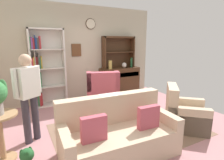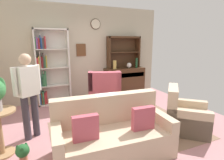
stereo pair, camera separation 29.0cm
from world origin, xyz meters
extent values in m
cube|color=#B27A7F|center=(0.00, 0.00, -0.01)|extent=(5.40, 4.60, 0.02)
cube|color=#BCB299|center=(0.00, 2.13, 1.40)|extent=(5.00, 0.06, 2.80)
cylinder|color=beige|center=(0.38, 2.08, 2.27)|extent=(0.28, 0.03, 0.28)
torus|color=#382314|center=(0.38, 2.08, 2.27)|extent=(0.31, 0.02, 0.31)
cube|color=brown|center=(-0.09, 2.08, 1.51)|extent=(0.28, 0.03, 0.36)
cube|color=#846651|center=(0.20, -0.30, 0.00)|extent=(2.89, 1.97, 0.01)
cube|color=silver|center=(-1.37, 1.93, 1.05)|extent=(0.04, 0.30, 2.10)
cube|color=silver|center=(-0.51, 1.93, 1.05)|extent=(0.04, 0.30, 2.10)
cube|color=silver|center=(-0.94, 1.93, 2.08)|extent=(0.90, 0.30, 0.04)
cube|color=silver|center=(-0.94, 1.93, 0.02)|extent=(0.90, 0.30, 0.04)
cube|color=silver|center=(-0.94, 2.07, 1.05)|extent=(0.90, 0.01, 2.10)
cube|color=silver|center=(-0.94, 1.93, 0.55)|extent=(0.86, 0.30, 0.02)
cube|color=#284C8C|center=(-1.33, 1.91, 0.19)|extent=(0.03, 0.17, 0.29)
cube|color=#CC7233|center=(-1.29, 1.91, 0.19)|extent=(0.02, 0.11, 0.28)
cube|color=#337247|center=(-1.25, 1.91, 0.22)|extent=(0.04, 0.19, 0.35)
cube|color=#B22D33|center=(-1.21, 1.91, 0.19)|extent=(0.03, 0.21, 0.28)
cube|color=#B22D33|center=(-1.17, 1.91, 0.21)|extent=(0.04, 0.13, 0.33)
cube|color=silver|center=(-0.94, 1.93, 1.05)|extent=(0.86, 0.30, 0.02)
cube|color=gold|center=(-1.34, 1.91, 0.72)|extent=(0.02, 0.19, 0.33)
cube|color=#284C8C|center=(-1.30, 1.91, 0.70)|extent=(0.04, 0.19, 0.30)
cube|color=#337247|center=(-1.26, 1.91, 0.70)|extent=(0.02, 0.11, 0.28)
cube|color=#337247|center=(-1.23, 1.91, 0.76)|extent=(0.02, 0.11, 0.41)
cube|color=#337247|center=(-1.20, 1.91, 0.71)|extent=(0.03, 0.15, 0.32)
cube|color=#337247|center=(-1.16, 1.91, 0.76)|extent=(0.04, 0.11, 0.40)
cube|color=silver|center=(-0.94, 1.93, 1.56)|extent=(0.86, 0.30, 0.02)
cube|color=#B22D33|center=(-1.33, 1.91, 1.20)|extent=(0.04, 0.22, 0.28)
cube|color=gold|center=(-1.29, 1.91, 1.22)|extent=(0.02, 0.22, 0.31)
cube|color=gray|center=(-1.26, 1.91, 1.28)|extent=(0.02, 0.22, 0.44)
cube|color=#B22D33|center=(-1.21, 1.91, 1.21)|extent=(0.04, 0.11, 0.30)
cube|color=#3F3833|center=(-1.18, 1.91, 1.26)|extent=(0.03, 0.22, 0.39)
cube|color=#337247|center=(-1.14, 1.91, 1.20)|extent=(0.03, 0.17, 0.28)
cube|color=gold|center=(-1.10, 1.91, 1.22)|extent=(0.03, 0.15, 0.32)
cube|color=#337247|center=(-1.34, 1.91, 1.72)|extent=(0.02, 0.21, 0.31)
cube|color=#723F7F|center=(-1.30, 1.91, 1.72)|extent=(0.04, 0.23, 0.30)
cube|color=#B22D33|center=(-1.25, 1.91, 1.70)|extent=(0.04, 0.13, 0.28)
cube|color=#284C8C|center=(-1.21, 1.91, 1.74)|extent=(0.02, 0.13, 0.35)
cube|color=#284C8C|center=(-1.19, 1.91, 1.71)|extent=(0.02, 0.20, 0.29)
cube|color=#3F3833|center=(-1.15, 1.91, 1.71)|extent=(0.04, 0.19, 0.28)
cube|color=#B22D33|center=(-1.10, 1.91, 1.73)|extent=(0.04, 0.12, 0.33)
cube|color=#422816|center=(1.27, 1.86, 0.51)|extent=(1.30, 0.45, 0.82)
cube|color=#422816|center=(0.67, 1.69, 0.05)|extent=(0.06, 0.06, 0.10)
cube|color=#422816|center=(1.87, 1.69, 0.05)|extent=(0.06, 0.06, 0.10)
cube|color=#422816|center=(0.67, 2.04, 0.05)|extent=(0.06, 0.06, 0.10)
cube|color=#422816|center=(1.87, 2.04, 0.05)|extent=(0.06, 0.06, 0.10)
cube|color=#352012|center=(1.27, 1.64, 0.71)|extent=(1.20, 0.01, 0.14)
cube|color=#422816|center=(0.74, 1.94, 1.42)|extent=(0.04, 0.26, 1.00)
cube|color=#422816|center=(1.80, 1.94, 1.42)|extent=(0.04, 0.26, 1.00)
cube|color=#422816|center=(1.27, 1.94, 1.89)|extent=(1.10, 0.26, 0.06)
cube|color=#422816|center=(1.27, 1.94, 1.42)|extent=(1.06, 0.26, 0.02)
cube|color=#422816|center=(1.27, 2.06, 1.42)|extent=(1.10, 0.01, 1.00)
cylinder|color=tan|center=(0.88, 1.78, 1.05)|extent=(0.11, 0.11, 0.26)
ellipsoid|color=beige|center=(1.40, 1.79, 1.01)|extent=(0.15, 0.15, 0.17)
cylinder|color=#194223|center=(1.66, 1.77, 1.08)|extent=(0.07, 0.07, 0.32)
cube|color=#C6AD8E|center=(-0.37, -0.92, 0.21)|extent=(1.84, 0.95, 0.42)
cube|color=#C6AD8E|center=(-0.35, -0.59, 0.66)|extent=(1.81, 0.30, 0.48)
cube|color=#C6AD8E|center=(-1.19, -0.87, 0.30)|extent=(0.19, 0.86, 0.60)
cube|color=#C6AD8E|center=(0.46, -0.96, 0.30)|extent=(0.19, 0.86, 0.60)
cube|color=#B74C5B|center=(-0.82, -1.01, 0.60)|extent=(0.37, 0.12, 0.36)
cube|color=#B74C5B|center=(0.08, -1.06, 0.60)|extent=(0.37, 0.12, 0.36)
cube|color=white|center=(-0.35, -0.59, 0.90)|extent=(0.37, 0.20, 0.00)
cube|color=#C6AD8E|center=(1.30, -0.78, 0.20)|extent=(1.08, 1.08, 0.40)
cube|color=#C6AD8E|center=(1.08, -0.58, 0.64)|extent=(0.64, 0.68, 0.48)
cube|color=#C6AD8E|center=(1.10, -1.01, 0.28)|extent=(0.67, 0.63, 0.55)
cube|color=#C6AD8E|center=(1.51, -0.56, 0.28)|extent=(0.67, 0.63, 0.55)
cube|color=#B74C5B|center=(0.21, 0.95, 0.21)|extent=(1.00, 1.01, 0.42)
cube|color=#B74C5B|center=(0.11, 0.67, 0.74)|extent=(0.80, 0.45, 0.63)
cube|color=#B74C5B|center=(0.45, 0.59, 0.83)|extent=(0.19, 0.30, 0.44)
cube|color=#B74C5B|center=(-0.20, 0.82, 0.83)|extent=(0.19, 0.30, 0.44)
cylinder|color=#A87F56|center=(-1.98, -0.21, 0.35)|extent=(0.08, 0.08, 0.71)
cylinder|color=#A87F56|center=(-1.98, -0.21, 0.01)|extent=(0.36, 0.36, 0.03)
ellipsoid|color=#387F42|center=(-1.87, -0.20, 1.11)|extent=(0.11, 0.07, 0.26)
sphere|color=#235B2D|center=(-1.66, -0.52, 0.17)|extent=(0.20, 0.20, 0.20)
ellipsoid|color=#235B2D|center=(-1.61, -0.48, 0.20)|extent=(0.06, 0.03, 0.14)
ellipsoid|color=#235B2D|center=(-1.65, -0.59, 0.20)|extent=(0.06, 0.03, 0.14)
ellipsoid|color=#235B2D|center=(-1.68, -0.59, 0.20)|extent=(0.06, 0.03, 0.14)
ellipsoid|color=#235B2D|center=(-1.73, -0.49, 0.20)|extent=(0.06, 0.03, 0.14)
cylinder|color=#38333D|center=(-1.61, 0.12, 0.41)|extent=(0.17, 0.17, 0.82)
cylinder|color=#38333D|center=(-1.46, 0.22, 0.41)|extent=(0.17, 0.17, 0.82)
cube|color=silver|center=(-1.54, 0.17, 1.08)|extent=(0.39, 0.35, 0.52)
sphere|color=tan|center=(-1.54, 0.17, 1.46)|extent=(0.28, 0.28, 0.20)
cylinder|color=silver|center=(-1.72, 0.05, 1.11)|extent=(0.11, 0.11, 0.48)
cylinder|color=silver|center=(-1.35, 0.29, 1.11)|extent=(0.11, 0.11, 0.48)
cube|color=#422816|center=(-0.28, -0.11, 0.40)|extent=(0.80, 0.50, 0.03)
cube|color=#422816|center=(-0.65, -0.33, 0.20)|extent=(0.05, 0.05, 0.39)
cube|color=#422816|center=(0.09, -0.33, 0.20)|extent=(0.05, 0.05, 0.39)
cube|color=#422816|center=(-0.65, 0.11, 0.20)|extent=(0.05, 0.05, 0.39)
cube|color=#422816|center=(0.09, 0.11, 0.20)|extent=(0.05, 0.05, 0.39)
cube|color=#284C8C|center=(-0.34, -0.21, 0.43)|extent=(0.17, 0.14, 0.03)
cube|color=#3F3833|center=(-0.33, -0.20, 0.46)|extent=(0.15, 0.15, 0.02)
cube|color=gold|center=(-0.34, -0.20, 0.48)|extent=(0.16, 0.13, 0.02)
cube|color=#3F3833|center=(-0.34, -0.21, 0.51)|extent=(0.21, 0.15, 0.02)
camera|label=1|loc=(-1.64, -3.07, 1.76)|focal=28.35mm
camera|label=2|loc=(-1.37, -3.20, 1.76)|focal=28.35mm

